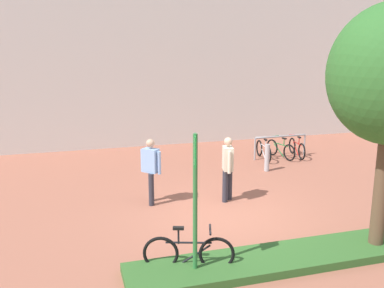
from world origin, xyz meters
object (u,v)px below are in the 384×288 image
(bollard_steel, at_px, (267,158))
(person_shirt_blue, at_px, (228,165))
(person_shirt_white, at_px, (151,167))
(parking_sign_post, at_px, (195,186))
(bike_at_sign, at_px, (189,253))
(bike_rack_cluster, at_px, (280,149))

(bollard_steel, xyz_separation_m, person_shirt_blue, (-2.23, -2.20, 0.53))
(person_shirt_white, bearing_deg, bollard_steel, 23.52)
(parking_sign_post, relative_size, bollard_steel, 2.89)
(bollard_steel, xyz_separation_m, person_shirt_white, (-4.19, -1.83, 0.53))
(bike_at_sign, height_order, bollard_steel, bollard_steel)
(bike_rack_cluster, relative_size, person_shirt_white, 1.23)
(bike_at_sign, xyz_separation_m, person_shirt_white, (-0.00, 3.56, 0.63))
(bike_at_sign, distance_m, bollard_steel, 6.82)
(bike_rack_cluster, xyz_separation_m, person_shirt_blue, (-3.45, -3.59, 0.63))
(bike_rack_cluster, height_order, person_shirt_white, person_shirt_white)
(bike_at_sign, distance_m, person_shirt_blue, 3.79)
(bike_at_sign, xyz_separation_m, bollard_steel, (4.19, 5.38, 0.10))
(person_shirt_white, bearing_deg, person_shirt_blue, -10.86)
(bike_at_sign, relative_size, person_shirt_blue, 0.94)
(parking_sign_post, relative_size, bike_rack_cluster, 1.24)
(bike_rack_cluster, distance_m, person_shirt_white, 6.33)
(person_shirt_blue, bearing_deg, bike_rack_cluster, 46.16)
(bollard_steel, bearing_deg, parking_sign_post, -126.43)
(parking_sign_post, height_order, person_shirt_blue, parking_sign_post)
(bike_rack_cluster, distance_m, person_shirt_blue, 5.02)
(bike_at_sign, relative_size, bollard_steel, 1.80)
(person_shirt_white, distance_m, person_shirt_blue, 2.00)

